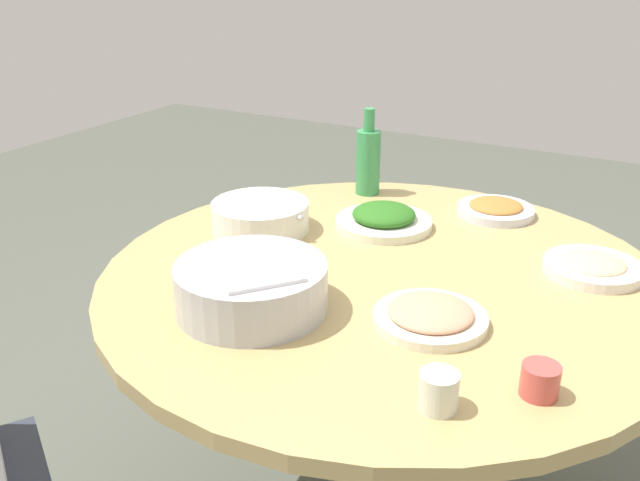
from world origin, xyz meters
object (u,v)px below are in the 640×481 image
Objects in this scene: rice_bowl at (251,286)px; green_bottle at (368,160)px; soup_bowl at (260,217)px; dish_shrimp at (430,316)px; dish_noodles at (593,266)px; tea_cup_near at (540,380)px; round_dining_table at (383,314)px; tea_cup_far at (438,391)px; dish_greens at (384,219)px; dish_tofu_braise at (496,209)px.

rice_bowl is 0.76m from green_bottle.
dish_shrimp is at bearing -113.78° from soup_bowl.
tea_cup_near is at bearing 179.70° from dish_noodles.
round_dining_table is 0.51m from tea_cup_far.
round_dining_table is 19.90× the size of tea_cup_far.
dish_shrimp is (-0.24, -0.55, -0.02)m from soup_bowl.
rice_bowl is 0.76m from dish_noodles.
round_dining_table is 5.89× the size of dish_noodles.
dish_tofu_braise is at bearing -45.34° from dish_greens.
dish_noodles is at bearing -62.12° from round_dining_table.
dish_shrimp is 3.48× the size of tea_cup_far.
dish_greens is at bearing 134.66° from dish_tofu_braise.
tea_cup_near is at bearing -136.56° from dish_greens.
tea_cup_near is at bearing -49.81° from tea_cup_far.
dish_noodles is 0.38m from dish_tofu_braise.
rice_bowl is at bearing -148.97° from soup_bowl.
dish_shrimp is (-0.17, -0.17, 0.13)m from round_dining_table.
soup_bowl reaches higher than dish_tofu_braise.
dish_noodles is (0.21, -0.41, 0.12)m from round_dining_table.
tea_cup_far is (-0.88, -0.15, 0.01)m from dish_tofu_braise.
dish_tofu_braise is (0.64, 0.05, -0.00)m from dish_shrimp.
dish_noodles is 0.51m from tea_cup_near.
tea_cup_near is (-0.37, -0.78, -0.01)m from soup_bowl.
green_bottle is (0.63, 0.43, 0.08)m from dish_shrimp.
dish_tofu_braise is 0.82× the size of green_bottle.
tea_cup_far is (-0.87, -0.53, -0.07)m from green_bottle.
dish_tofu_braise reaches higher than dish_noodles.
soup_bowl reaches higher than tea_cup_far.
rice_bowl is 1.22× the size of dish_greens.
rice_bowl reaches higher than dish_tofu_braise.
dish_greens is 0.75m from tea_cup_near.
dish_tofu_braise is 3.23× the size of tea_cup_far.
dish_greens is (0.17, -0.27, -0.01)m from soup_bowl.
dish_shrimp is 1.08× the size of dish_tofu_braise.
rice_bowl reaches higher than soup_bowl.
dish_greens is at bearing 30.33° from tea_cup_far.
soup_bowl is 1.08× the size of green_bottle.
tea_cup_near is at bearing -138.99° from green_bottle.
tea_cup_near is (-0.13, -0.23, 0.01)m from dish_shrimp.
dish_shrimp is at bearing -134.66° from round_dining_table.
dish_noodles is 0.86× the size of green_bottle.
dish_greens reaches higher than dish_shrimp.
dish_greens is at bearing 86.95° from dish_noodles.
dish_tofu_braise is (0.40, -0.50, -0.02)m from soup_bowl.
round_dining_table is 4.67× the size of soup_bowl.
dish_noodles reaches higher than round_dining_table.
dish_tofu_braise is (0.47, -0.12, 0.12)m from round_dining_table.
dish_greens is 0.28m from green_bottle.
green_bottle reaches higher than dish_noodles.
rice_bowl is 1.48× the size of dish_tofu_braise.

